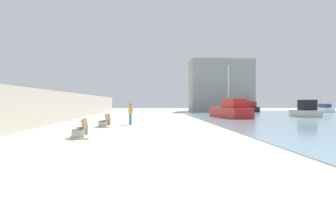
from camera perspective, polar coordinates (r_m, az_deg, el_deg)
name	(u,v)px	position (r m, az deg, el deg)	size (l,w,h in m)	color
ground_plane	(142,121)	(28.41, -5.18, -3.16)	(120.00, 120.00, 0.00)	#C6B793
seawall	(64,107)	(29.54, -19.89, -0.33)	(0.80, 64.00, 2.80)	#ADAAA3
bench_near	(81,133)	(15.76, -16.84, -5.28)	(1.27, 2.19, 0.98)	#ADAAA3
bench_far	(105,124)	(22.17, -12.31, -3.59)	(1.20, 2.15, 0.98)	#ADAAA3
person_walking	(130,112)	(23.67, -7.44, -1.35)	(0.39, 0.41, 1.78)	teal
boat_nearest	(249,108)	(56.37, 15.66, -0.58)	(2.73, 5.01, 5.31)	black
boat_far_right	(323,109)	(60.74, 28.23, -0.67)	(2.98, 7.33, 4.97)	white
boat_outer	(305,111)	(39.72, 25.50, -1.02)	(2.73, 4.88, 2.11)	beige
boat_mid_bay	(231,111)	(34.55, 12.25, -1.08)	(3.26, 7.97, 6.18)	red
harbor_building	(221,86)	(58.11, 10.34, 3.72)	(12.00, 6.00, 10.15)	gray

